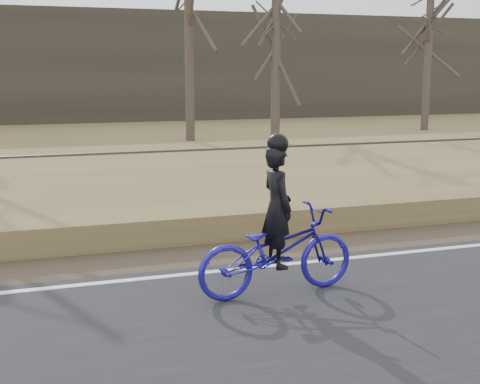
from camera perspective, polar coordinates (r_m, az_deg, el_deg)
name	(u,v)px	position (r m, az deg, el deg)	size (l,w,h in m)	color
cyclist	(277,243)	(8.24, 3.16, -4.41)	(2.11, 0.87, 2.00)	#1D148D
bare_tree_center	(189,29)	(26.88, -4.37, 13.72)	(0.36, 0.36, 8.76)	#4B3F37
bare_tree_right	(276,47)	(26.27, 3.08, 12.25)	(0.36, 0.36, 7.32)	#4B3F37
bare_tree_far_right	(428,52)	(32.73, 15.75, 11.42)	(0.36, 0.36, 7.21)	#4B3F37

